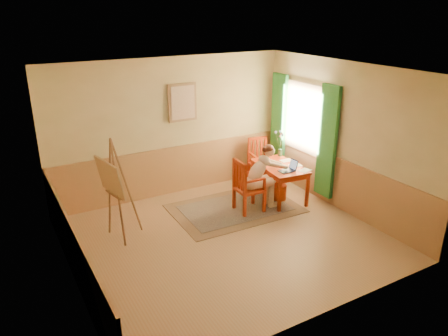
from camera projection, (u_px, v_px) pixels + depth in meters
room at (228, 161)px, 6.79m from camera, size 5.04×4.54×2.84m
wainscot at (205, 195)px, 7.76m from camera, size 5.00×4.50×1.00m
window at (302, 128)px, 8.83m from camera, size 0.12×2.01×2.20m
wall_portrait at (183, 102)px, 8.52m from camera, size 0.60×0.05×0.76m
rug at (235, 208)px, 8.35m from camera, size 2.44×1.67×0.02m
table at (279, 170)px, 8.58m from camera, size 0.84×1.27×0.72m
chair_left at (247, 186)px, 8.06m from camera, size 0.50×0.48×1.05m
chair_back at (260, 161)px, 9.44m from camera, size 0.52×0.53×1.01m
figure at (261, 174)px, 8.14m from camera, size 0.94×0.41×1.27m
laptop at (289, 169)px, 8.25m from camera, size 0.35×0.22×0.21m
papers at (288, 164)px, 8.60m from camera, size 0.66×1.04×0.00m
vase at (280, 144)px, 9.02m from camera, size 0.19×0.27×0.54m
wastebasket at (279, 192)px, 8.69m from camera, size 0.39×0.39×0.32m
easel at (112, 181)px, 6.91m from camera, size 0.65×0.79×1.77m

